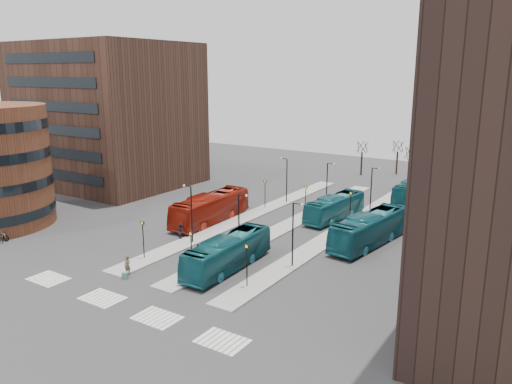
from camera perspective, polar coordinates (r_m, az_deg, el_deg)
The scene contains 20 objects.
ground at distance 39.77m, azimuth -20.73°, elevation -13.70°, with size 160.00×160.00×0.00m, color #303032.
island_left at distance 62.75m, azimuth -0.60°, elevation -2.67°, with size 2.50×45.00×0.15m, color gray.
island_mid at distance 59.77m, azimuth 4.20°, elevation -3.54°, with size 2.50×45.00×0.15m, color gray.
island_right at distance 57.26m, azimuth 9.48°, elevation -4.47°, with size 2.50×45.00×0.15m, color gray.
suitcase at distance 45.64m, azimuth -14.73°, elevation -9.23°, with size 0.47×0.38×0.59m, color navy.
red_bus at distance 59.97m, azimuth -5.21°, elevation -1.83°, with size 2.94×12.56×3.50m, color maroon.
teal_bus_a at distance 45.92m, azimuth -3.23°, elevation -6.92°, with size 2.64×11.30×3.15m, color #12535C.
teal_bus_b at distance 61.78m, azimuth 9.00°, elevation -1.73°, with size 2.52×10.77×3.00m, color #145B66.
teal_bus_c at distance 53.36m, azimuth 12.83°, elevation -4.15°, with size 2.86×12.20×3.40m, color #135763.
teal_bus_d at distance 73.11m, azimuth 17.61°, elevation 0.21°, with size 2.55×10.92×3.04m, color #12565E.
traveller at distance 46.23m, azimuth -14.48°, elevation -8.11°, with size 0.65×0.43×1.78m, color brown.
commuter_a at distance 54.48m, azimuth -8.59°, elevation -4.48°, with size 0.86×0.67×1.77m, color black.
commuter_b at distance 48.61m, azimuth -6.65°, elevation -6.79°, with size 0.93×0.39×1.58m, color black.
commuter_c at distance 50.29m, azimuth -3.15°, elevation -6.05°, with size 0.98×0.56×1.52m, color black.
bicycle_mid at distance 59.95m, azimuth -27.09°, elevation -4.53°, with size 0.51×1.80×1.08m, color gray.
crosswalk_stripes at distance 40.72m, azimuth -14.61°, elevation -12.55°, with size 22.35×2.40×0.01m.
office_block at distance 83.62m, azimuth -16.60°, elevation 8.48°, with size 25.00×20.12×22.00m.
sign_poles at distance 53.53m, azimuth 0.23°, elevation -2.95°, with size 12.45×22.12×3.65m.
lamp_posts at distance 56.84m, azimuth 3.85°, elevation -0.77°, with size 14.04×20.24×6.12m.
bare_trees at distance 88.27m, azimuth 14.97°, elevation 3.40°, with size 10.97×8.14×5.90m.
Camera 1 is at (29.41, -20.12, 17.65)m, focal length 35.00 mm.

